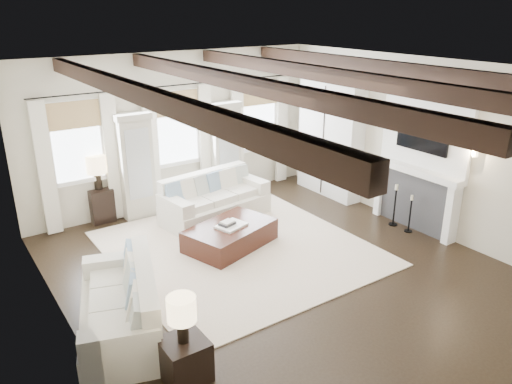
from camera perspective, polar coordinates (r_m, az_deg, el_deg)
ground at (r=8.17m, az=3.23°, el=-9.16°), size 7.50×7.50×0.00m
room_shell at (r=8.54m, az=3.82°, el=5.90°), size 6.54×7.54×3.22m
area_rug at (r=8.90m, az=-2.05°, el=-6.42°), size 4.12×4.33×0.02m
sofa_back at (r=10.03m, az=-4.90°, el=-0.97°), size 2.25×1.23×0.92m
sofa_left at (r=6.87m, az=-14.84°, el=-12.58°), size 1.55×2.28×0.90m
ottoman at (r=8.90m, az=-2.97°, el=-5.02°), size 1.77×1.38×0.41m
tray at (r=8.76m, az=-2.86°, el=-3.85°), size 0.59×0.51×0.04m
book_lower at (r=8.74m, az=-3.30°, el=-3.62°), size 0.31×0.27×0.04m
book_upper at (r=8.72m, az=-3.28°, el=-3.43°), size 0.26×0.23×0.03m
side_table_front at (r=6.06m, az=-8.16°, el=-18.40°), size 0.50×0.50×0.50m
lamp_front at (r=5.69m, az=-8.49°, el=-13.38°), size 0.33×0.33×0.57m
side_table_back at (r=10.36m, az=-17.32°, el=-1.39°), size 0.45×0.45×0.67m
lamp_back at (r=10.10m, az=-17.80°, el=2.85°), size 0.40×0.40×0.69m
candlestick_near at (r=9.85m, az=17.17°, el=-2.71°), size 0.15×0.15×0.74m
candlestick_far at (r=10.05m, az=15.54°, el=-1.82°), size 0.17×0.17×0.84m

